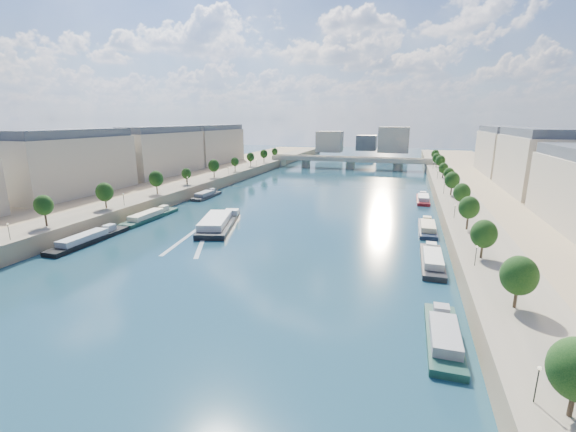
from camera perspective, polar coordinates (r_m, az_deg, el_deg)
The scene contains 17 objects.
ground at distance 144.21m, azimuth 1.41°, elevation 0.71°, with size 700.00×700.00×0.00m, color #0D2E3D.
quay_left at distance 177.00m, azimuth -21.65°, elevation 3.06°, with size 44.00×520.00×5.00m, color #9E8460.
quay_right at distance 142.51m, azimuth 30.48°, elevation -0.41°, with size 44.00×520.00×5.00m, color #9E8460.
pave_left at distance 167.61m, azimuth -17.71°, elevation 3.70°, with size 14.00×520.00×0.10m, color gray.
pave_right at distance 139.17m, azimuth 24.62°, elevation 1.05°, with size 14.00×520.00×0.10m, color gray.
trees_left at distance 167.28m, azimuth -16.90°, elevation 5.63°, with size 4.80×268.80×8.26m.
trees_right at distance 147.71m, azimuth 23.62°, elevation 3.99°, with size 4.80×268.80×8.26m.
lamps_left at distance 156.56m, azimuth -18.50°, elevation 3.96°, with size 0.36×200.36×4.28m.
lamps_right at distance 142.99m, azimuth 22.72°, elevation 2.68°, with size 0.36×200.36×4.28m.
buildings_left at distance 192.55m, azimuth -22.85°, elevation 7.98°, with size 16.00×226.00×23.20m.
buildings_right at distance 155.13m, azimuth 34.85°, elevation 5.31°, with size 16.00×226.00×23.20m.
skyline at distance 356.69m, azimuth 11.83°, elevation 10.83°, with size 79.00×42.00×22.00m.
bridge at distance 273.41m, azimuth 9.23°, elevation 8.01°, with size 112.00×12.00×8.15m.
tour_barge at distance 125.41m, azimuth -10.24°, elevation -0.99°, with size 17.18×32.41×4.23m.
wake at distance 112.00m, azimuth -14.08°, elevation -3.69°, with size 14.69×25.86×0.04m.
moored_barges_left at distance 123.49m, azimuth -26.40°, elevation -2.71°, with size 5.00×156.19×3.60m.
moored_barges_right at distance 96.08m, azimuth 20.65°, elevation -6.69°, with size 5.00×169.37×3.60m.
Camera 1 is at (38.27, -34.93, 33.53)m, focal length 24.00 mm.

